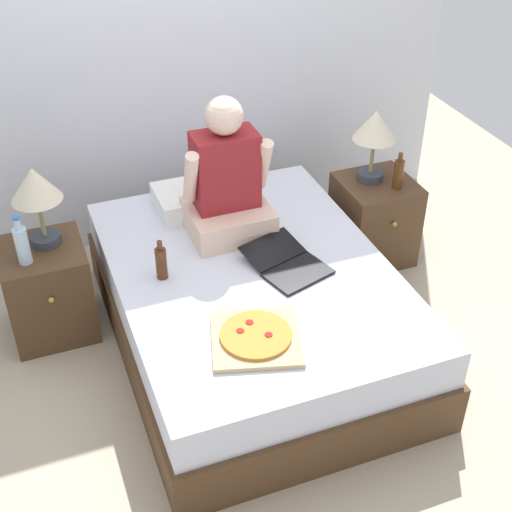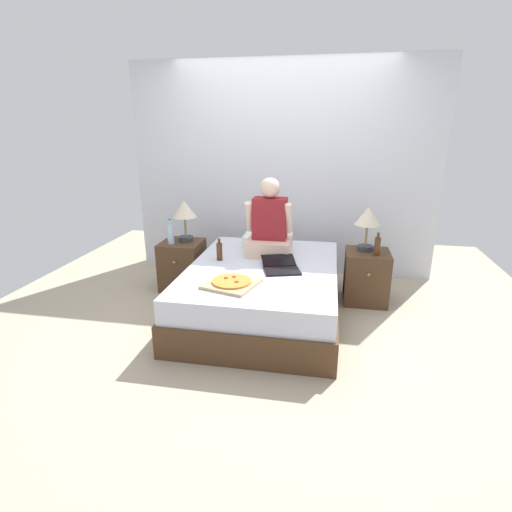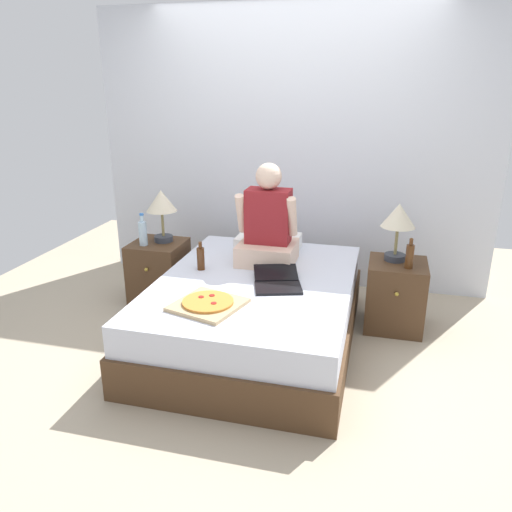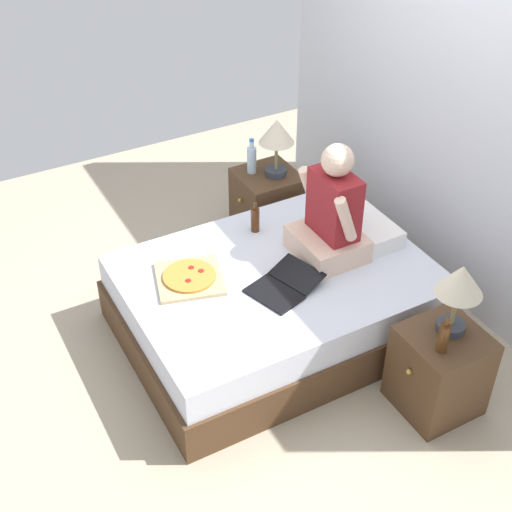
{
  "view_description": "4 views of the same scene",
  "coord_description": "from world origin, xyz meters",
  "px_view_note": "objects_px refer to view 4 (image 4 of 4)",
  "views": [
    {
      "loc": [
        -1.03,
        -2.77,
        2.68
      ],
      "look_at": [
        -0.06,
        -0.21,
        0.73
      ],
      "focal_mm": 50.0,
      "sensor_mm": 36.0,
      "label": 1
    },
    {
      "loc": [
        0.59,
        -3.52,
        1.76
      ],
      "look_at": [
        -0.03,
        -0.19,
        0.66
      ],
      "focal_mm": 28.0,
      "sensor_mm": 36.0,
      "label": 2
    },
    {
      "loc": [
        0.84,
        -3.24,
        1.86
      ],
      "look_at": [
        0.04,
        -0.15,
        0.73
      ],
      "focal_mm": 35.0,
      "sensor_mm": 36.0,
      "label": 3
    },
    {
      "loc": [
        3.02,
        -1.8,
        3.26
      ],
      "look_at": [
        0.01,
        -0.15,
        0.68
      ],
      "focal_mm": 50.0,
      "sensor_mm": 36.0,
      "label": 4
    }
  ],
  "objects_px": {
    "nightstand_left": "(267,204)",
    "laptop": "(282,287)",
    "lamp_on_left_nightstand": "(277,135)",
    "water_bottle": "(252,159)",
    "nightstand_right": "(439,371)",
    "lamp_on_right_nightstand": "(460,285)",
    "person_seated": "(331,216)",
    "bed": "(276,301)",
    "beer_bottle": "(444,337)",
    "beer_bottle_on_bed": "(255,219)",
    "pizza_box": "(190,278)"
  },
  "relations": [
    {
      "from": "nightstand_left",
      "to": "pizza_box",
      "type": "height_order",
      "value": "pizza_box"
    },
    {
      "from": "nightstand_left",
      "to": "bed",
      "type": "bearing_deg",
      "value": -26.5
    },
    {
      "from": "nightstand_right",
      "to": "lamp_on_right_nightstand",
      "type": "bearing_deg",
      "value": 120.93
    },
    {
      "from": "laptop",
      "to": "beer_bottle_on_bed",
      "type": "distance_m",
      "value": 0.65
    },
    {
      "from": "beer_bottle_on_bed",
      "to": "nightstand_left",
      "type": "bearing_deg",
      "value": 143.62
    },
    {
      "from": "water_bottle",
      "to": "nightstand_right",
      "type": "bearing_deg",
      "value": 2.47
    },
    {
      "from": "bed",
      "to": "water_bottle",
      "type": "height_order",
      "value": "water_bottle"
    },
    {
      "from": "water_bottle",
      "to": "beer_bottle_on_bed",
      "type": "bearing_deg",
      "value": -26.62
    },
    {
      "from": "nightstand_left",
      "to": "laptop",
      "type": "distance_m",
      "value": 1.33
    },
    {
      "from": "laptop",
      "to": "lamp_on_right_nightstand",
      "type": "bearing_deg",
      "value": 37.82
    },
    {
      "from": "nightstand_left",
      "to": "lamp_on_right_nightstand",
      "type": "height_order",
      "value": "lamp_on_right_nightstand"
    },
    {
      "from": "nightstand_left",
      "to": "person_seated",
      "type": "xyz_separation_m",
      "value": [
        1.0,
        -0.11,
        0.51
      ]
    },
    {
      "from": "bed",
      "to": "beer_bottle",
      "type": "distance_m",
      "value": 1.21
    },
    {
      "from": "person_seated",
      "to": "pizza_box",
      "type": "bearing_deg",
      "value": -100.85
    },
    {
      "from": "bed",
      "to": "nightstand_left",
      "type": "relative_size",
      "value": 3.57
    },
    {
      "from": "nightstand_left",
      "to": "lamp_on_right_nightstand",
      "type": "relative_size",
      "value": 1.2
    },
    {
      "from": "nightstand_right",
      "to": "pizza_box",
      "type": "distance_m",
      "value": 1.58
    },
    {
      "from": "nightstand_right",
      "to": "person_seated",
      "type": "height_order",
      "value": "person_seated"
    },
    {
      "from": "nightstand_left",
      "to": "lamp_on_right_nightstand",
      "type": "xyz_separation_m",
      "value": [
        1.98,
        0.05,
        0.6
      ]
    },
    {
      "from": "bed",
      "to": "lamp_on_left_nightstand",
      "type": "height_order",
      "value": "lamp_on_left_nightstand"
    },
    {
      "from": "nightstand_right",
      "to": "pizza_box",
      "type": "xyz_separation_m",
      "value": [
        -1.18,
        -1.02,
        0.25
      ]
    },
    {
      "from": "bed",
      "to": "beer_bottle_on_bed",
      "type": "bearing_deg",
      "value": 168.26
    },
    {
      "from": "lamp_on_right_nightstand",
      "to": "pizza_box",
      "type": "height_order",
      "value": "lamp_on_right_nightstand"
    },
    {
      "from": "nightstand_right",
      "to": "nightstand_left",
      "type": "bearing_deg",
      "value": 180.0
    },
    {
      "from": "bed",
      "to": "pizza_box",
      "type": "bearing_deg",
      "value": -109.02
    },
    {
      "from": "lamp_on_left_nightstand",
      "to": "nightstand_right",
      "type": "relative_size",
      "value": 0.83
    },
    {
      "from": "nightstand_left",
      "to": "pizza_box",
      "type": "relative_size",
      "value": 1.09
    },
    {
      "from": "nightstand_left",
      "to": "laptop",
      "type": "bearing_deg",
      "value": -25.68
    },
    {
      "from": "laptop",
      "to": "beer_bottle_on_bed",
      "type": "height_order",
      "value": "beer_bottle_on_bed"
    },
    {
      "from": "water_bottle",
      "to": "lamp_on_right_nightstand",
      "type": "bearing_deg",
      "value": 3.89
    },
    {
      "from": "nightstand_right",
      "to": "person_seated",
      "type": "distance_m",
      "value": 1.14
    },
    {
      "from": "lamp_on_left_nightstand",
      "to": "lamp_on_right_nightstand",
      "type": "relative_size",
      "value": 1.0
    },
    {
      "from": "bed",
      "to": "person_seated",
      "type": "xyz_separation_m",
      "value": [
        -0.0,
        0.39,
        0.54
      ]
    },
    {
      "from": "water_bottle",
      "to": "beer_bottle",
      "type": "xyz_separation_m",
      "value": [
        2.16,
        -0.01,
        -0.02
      ]
    },
    {
      "from": "beer_bottle_on_bed",
      "to": "beer_bottle",
      "type": "bearing_deg",
      "value": 11.37
    },
    {
      "from": "nightstand_right",
      "to": "beer_bottle_on_bed",
      "type": "height_order",
      "value": "beer_bottle_on_bed"
    },
    {
      "from": "lamp_on_left_nightstand",
      "to": "water_bottle",
      "type": "bearing_deg",
      "value": -130.6
    },
    {
      "from": "lamp_on_left_nightstand",
      "to": "laptop",
      "type": "xyz_separation_m",
      "value": [
        1.14,
        -0.62,
        -0.35
      ]
    },
    {
      "from": "lamp_on_left_nightstand",
      "to": "laptop",
      "type": "bearing_deg",
      "value": -28.44
    },
    {
      "from": "nightstand_left",
      "to": "nightstand_right",
      "type": "xyz_separation_m",
      "value": [
        2.01,
        0.0,
        0.0
      ]
    },
    {
      "from": "nightstand_right",
      "to": "beer_bottle_on_bed",
      "type": "xyz_separation_m",
      "value": [
        -1.46,
        -0.41,
        0.32
      ]
    },
    {
      "from": "beer_bottle",
      "to": "bed",
      "type": "bearing_deg",
      "value": -159.54
    },
    {
      "from": "bed",
      "to": "pizza_box",
      "type": "xyz_separation_m",
      "value": [
        -0.18,
        -0.52,
        0.27
      ]
    },
    {
      "from": "bed",
      "to": "lamp_on_right_nightstand",
      "type": "distance_m",
      "value": 1.28
    },
    {
      "from": "water_bottle",
      "to": "person_seated",
      "type": "relative_size",
      "value": 0.35
    },
    {
      "from": "nightstand_right",
      "to": "pizza_box",
      "type": "relative_size",
      "value": 1.09
    },
    {
      "from": "beer_bottle_on_bed",
      "to": "laptop",
      "type": "bearing_deg",
      "value": -14.39
    },
    {
      "from": "lamp_on_left_nightstand",
      "to": "pizza_box",
      "type": "bearing_deg",
      "value": -53.64
    },
    {
      "from": "lamp_on_left_nightstand",
      "to": "lamp_on_right_nightstand",
      "type": "distance_m",
      "value": 1.94
    },
    {
      "from": "beer_bottle",
      "to": "lamp_on_right_nightstand",
      "type": "bearing_deg",
      "value": 123.69
    }
  ]
}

